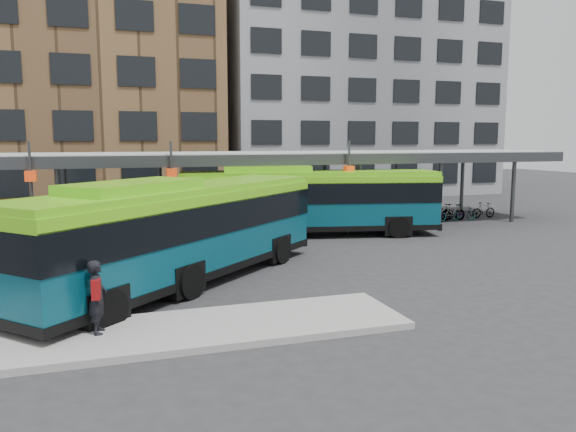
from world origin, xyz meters
The scene contains 9 objects.
ground centered at (0.00, 0.00, 0.00)m, with size 120.00×120.00×0.00m, color #28282B.
boarding_island centered at (-5.50, -3.00, 0.09)m, with size 14.00×3.00×0.18m, color gray.
canopy centered at (-0.06, 12.87, 3.91)m, with size 40.00×6.53×4.80m.
building_brick centered at (-10.00, 32.00, 11.00)m, with size 26.00×14.00×22.00m, color brown.
building_grey centered at (16.00, 32.00, 10.00)m, with size 24.00×14.00×20.00m, color slate.
bus_front centered at (-3.62, 1.94, 1.89)m, with size 11.54×11.05×3.63m.
bus_rear centered at (3.85, 9.86, 1.86)m, with size 13.24×5.33×3.57m.
pedestrian centered at (-6.27, -2.77, 1.10)m, with size 0.50×0.71×1.81m.
bike_rack centered at (13.26, 12.12, 0.48)m, with size 7.30×1.47×1.08m.
Camera 1 is at (-5.99, -16.77, 4.88)m, focal length 35.00 mm.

